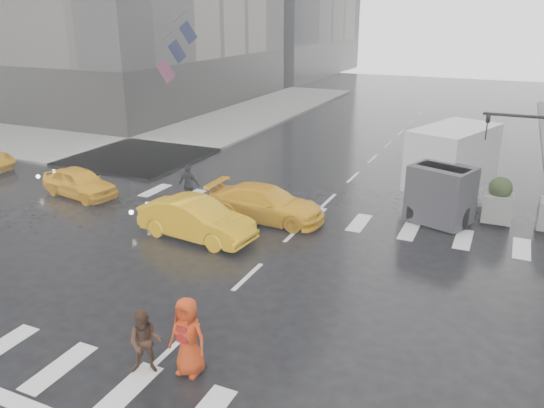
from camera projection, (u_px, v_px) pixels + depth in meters
The scene contains 13 objects.
ground at pixel (248, 277), 17.01m from camera, with size 120.00×120.00×0.00m, color black.
sidewalk_nw at pixel (121, 125), 39.56m from camera, with size 35.00×35.00×0.15m, color gray.
road_markings at pixel (248, 277), 17.01m from camera, with size 18.00×48.00×0.01m, color silver, non-canonical shape.
planter_west at pixel (499, 200), 20.97m from camera, with size 1.10×1.10×1.80m.
flag_cluster at pixel (174, 48), 36.80m from camera, with size 2.87×3.06×4.69m.
pedestrian_brown at pixel (145, 342), 12.26m from camera, with size 0.79×0.61×1.62m, color #3F2516.
pedestrian_orange at pixel (188, 336), 12.18m from camera, with size 0.97×0.64×1.95m.
pedestrian_far_a at pixel (189, 185), 23.13m from camera, with size 1.06×0.65×1.81m, color black.
pedestrian_far_b at pixel (445, 191), 22.65m from camera, with size 1.02×0.56×1.58m, color black.
taxi_front at pixel (80, 182), 24.21m from camera, with size 1.59×3.95×1.35m, color #FBB20D.
taxi_mid at pixel (196, 219), 19.69m from camera, with size 1.59×4.55×1.50m, color #FBB20D.
taxi_rear at pixel (266, 203), 21.46m from camera, with size 1.97×4.28×1.41m, color #FBB20D.
box_truck at pixel (450, 166), 22.71m from camera, with size 2.35×6.26×3.32m.
Camera 1 is at (7.01, -13.51, 7.99)m, focal length 35.00 mm.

